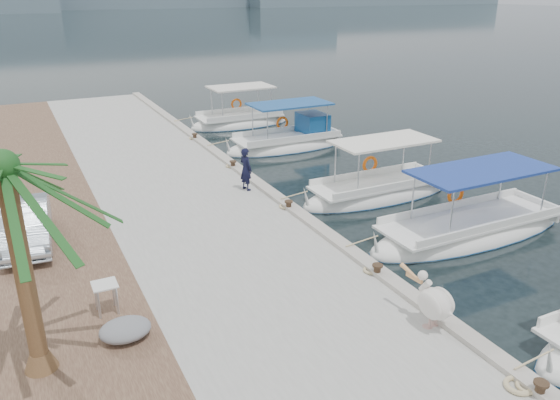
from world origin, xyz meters
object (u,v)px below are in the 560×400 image
object	(u,v)px
fisherman	(246,169)
date_palm	(3,168)
fishing_caique_c	(377,194)
fishing_caique_e	(239,123)
fishing_caique_d	(289,144)
parked_car	(26,224)
fishing_caique_b	(469,232)
pelican	(434,302)

from	to	relation	value
fisherman	date_palm	xyz separation A→B (m)	(-7.60, -7.54, 3.35)
fishing_caique_c	fishing_caique_e	size ratio (longest dim) A/B	1.09
fishing_caique_e	fishing_caique_d	bearing A→B (deg)	-85.89
fishing_caique_c	parked_car	size ratio (longest dim) A/B	1.71
fishing_caique_e	date_palm	xyz separation A→B (m)	(-11.98, -18.84, 4.52)
fishing_caique_b	pelican	world-z (taller)	fishing_caique_b
fishing_caique_c	fisherman	xyz separation A→B (m)	(-4.64, 1.76, 1.17)
fishing_caique_e	date_palm	distance (m)	22.78
fishing_caique_e	fisherman	world-z (taller)	fishing_caique_e
pelican	fishing_caique_e	bearing A→B (deg)	78.89
fishing_caique_b	fishing_caique_d	world-z (taller)	same
fishing_caique_b	fishing_caique_e	world-z (taller)	same
fishing_caique_d	fisherman	size ratio (longest dim) A/B	4.08
pelican	fisherman	world-z (taller)	fisherman
pelican	date_palm	bearing A→B (deg)	163.69
fishing_caique_b	fishing_caique_d	xyz separation A→B (m)	(-0.51, 11.74, 0.07)
fishing_caique_b	pelican	xyz separation A→B (m)	(-5.05, -3.93, 0.99)
fishing_caique_c	fisherman	world-z (taller)	fishing_caique_c
date_palm	parked_car	world-z (taller)	date_palm
pelican	date_palm	world-z (taller)	date_palm
fishing_caique_c	date_palm	size ratio (longest dim) A/B	1.26
fishing_caique_d	fishing_caique_e	xyz separation A→B (m)	(-0.39, 5.46, -0.07)
fishing_caique_b	parked_car	bearing A→B (deg)	160.41
fishing_caique_c	pelican	bearing A→B (deg)	-118.62
pelican	fisherman	distance (m)	9.83
fishing_caique_d	fishing_caique_e	bearing A→B (deg)	94.11
fishing_caique_d	date_palm	size ratio (longest dim) A/B	1.27
fishing_caique_d	pelican	xyz separation A→B (m)	(-4.54, -15.67, 0.92)
fishing_caique_e	fishing_caique_c	bearing A→B (deg)	-88.88
fishing_caique_b	fisherman	world-z (taller)	fishing_caique_b
pelican	parked_car	distance (m)	11.47
fishing_caique_e	parked_car	distance (m)	17.38
pelican	parked_car	world-z (taller)	parked_car
fishing_caique_e	date_palm	size ratio (longest dim) A/B	1.16
fishing_caique_b	pelican	distance (m)	6.47
fishing_caique_d	date_palm	world-z (taller)	date_palm
fishing_caique_c	fishing_caique_e	world-z (taller)	same
fishing_caique_b	fishing_caique_c	size ratio (longest dim) A/B	1.20
date_palm	fishing_caique_c	bearing A→B (deg)	25.26
date_palm	parked_car	size ratio (longest dim) A/B	1.35
fishing_caique_e	pelican	distance (m)	21.55
pelican	date_palm	xyz separation A→B (m)	(-7.84, 2.29, 3.53)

